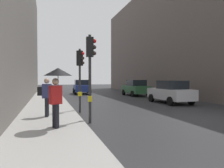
{
  "coord_description": "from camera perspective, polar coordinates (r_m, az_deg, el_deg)",
  "views": [
    {
      "loc": [
        -6.86,
        -8.63,
        1.92
      ],
      "look_at": [
        -1.45,
        9.3,
        1.44
      ],
      "focal_mm": 34.3,
      "sensor_mm": 36.0,
      "label": 1
    }
  ],
  "objects": [
    {
      "name": "ground_plane",
      "position": [
        11.19,
        21.62,
        -8.51
      ],
      "size": [
        120.0,
        120.0,
        0.0
      ],
      "primitive_type": "plane",
      "color": "#28282B"
    },
    {
      "name": "sidewalk_kerb",
      "position": [
        14.74,
        -16.63,
        -5.76
      ],
      "size": [
        2.82,
        40.0,
        0.16
      ],
      "primitive_type": "cube",
      "color": "#A8A5A0",
      "rests_on": "ground"
    },
    {
      "name": "building_facade_right",
      "position": [
        31.28,
        19.61,
        10.57
      ],
      "size": [
        12.0,
        33.05,
        13.83
      ],
      "primitive_type": "cube",
      "color": "#5B514C",
      "rests_on": "ground"
    },
    {
      "name": "traffic_light_near_right",
      "position": [
        12.17,
        -8.49,
        4.06
      ],
      "size": [
        0.44,
        0.38,
        3.58
      ],
      "color": "#2D2D2D",
      "rests_on": "ground"
    },
    {
      "name": "traffic_light_near_left",
      "position": [
        9.24,
        -5.78,
        5.76
      ],
      "size": [
        0.44,
        0.26,
        3.79
      ],
      "color": "#2D2D2D",
      "rests_on": "ground"
    },
    {
      "name": "car_silver_hatchback",
      "position": [
        17.22,
        15.37,
        -2.05
      ],
      "size": [
        2.12,
        4.25,
        1.76
      ],
      "color": "#BCBCC1",
      "rests_on": "ground"
    },
    {
      "name": "car_blue_van",
      "position": [
        27.1,
        -8.12,
        -0.75
      ],
      "size": [
        2.19,
        4.29,
        1.76
      ],
      "color": "navy",
      "rests_on": "ground"
    },
    {
      "name": "car_green_estate",
      "position": [
        24.05,
        6.3,
        -1.02
      ],
      "size": [
        2.06,
        4.22,
        1.76
      ],
      "color": "#2D6038",
      "rests_on": "ground"
    },
    {
      "name": "pedestrian_with_umbrella",
      "position": [
        7.87,
        -14.38,
        0.85
      ],
      "size": [
        1.0,
        1.0,
        2.14
      ],
      "color": "black",
      "rests_on": "sidewalk_kerb"
    },
    {
      "name": "pedestrian_with_grey_backpack",
      "position": [
        10.33,
        -17.23,
        -2.8
      ],
      "size": [
        0.63,
        0.37,
        1.77
      ],
      "color": "black",
      "rests_on": "sidewalk_kerb"
    }
  ]
}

